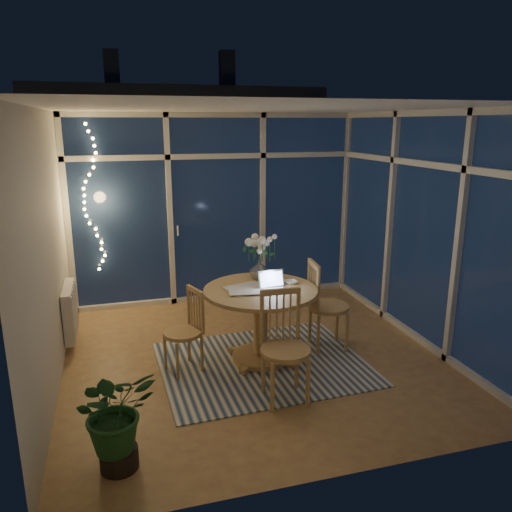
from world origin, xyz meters
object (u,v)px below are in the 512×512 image
at_px(dining_table, 260,325).
at_px(chair_left, 183,331).
at_px(flower_vase, 259,270).
at_px(chair_right, 329,305).
at_px(chair_front, 285,348).
at_px(potted_plant, 116,422).
at_px(laptop, 275,281).

distance_m(dining_table, chair_left, 0.82).
height_order(dining_table, flower_vase, flower_vase).
xyz_separation_m(chair_right, chair_front, (-0.83, -0.91, 0.00)).
height_order(chair_left, potted_plant, chair_left).
xyz_separation_m(chair_left, chair_front, (0.81, -0.82, 0.08)).
relative_size(chair_left, laptop, 3.08).
xyz_separation_m(chair_front, potted_plant, (-1.48, -0.55, -0.14)).
distance_m(dining_table, laptop, 0.53).
bearing_deg(laptop, chair_front, -107.82).
relative_size(dining_table, flower_vase, 5.62).
height_order(flower_vase, potted_plant, flower_vase).
distance_m(chair_left, flower_vase, 1.07).
xyz_separation_m(dining_table, chair_front, (-0.01, -0.82, 0.11)).
distance_m(dining_table, flower_vase, 0.61).
bearing_deg(potted_plant, dining_table, 42.62).
distance_m(chair_front, potted_plant, 1.58).
bearing_deg(potted_plant, chair_left, 63.90).
relative_size(chair_front, potted_plant, 1.36).
height_order(chair_left, chair_right, chair_right).
bearing_deg(chair_front, flower_vase, 88.21).
height_order(chair_right, laptop, chair_right).
relative_size(dining_table, chair_left, 1.35).
bearing_deg(potted_plant, flower_vase, 47.13).
height_order(chair_front, laptop, chair_front).
bearing_deg(flower_vase, chair_front, -94.58).
relative_size(chair_right, flower_vase, 4.90).
distance_m(chair_front, laptop, 0.83).
relative_size(chair_right, laptop, 3.63).
distance_m(dining_table, potted_plant, 2.02).
distance_m(dining_table, chair_front, 0.83).
xyz_separation_m(dining_table, flower_vase, (0.08, 0.32, 0.51)).
distance_m(chair_left, chair_front, 1.15).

